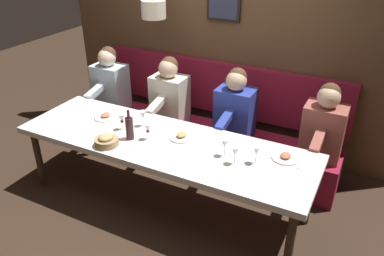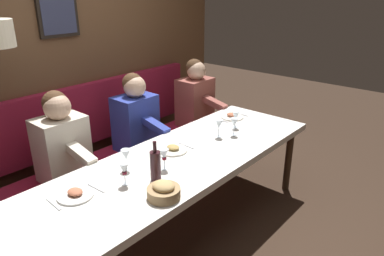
{
  "view_description": "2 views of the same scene",
  "coord_description": "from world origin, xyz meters",
  "px_view_note": "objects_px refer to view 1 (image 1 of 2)",
  "views": [
    {
      "loc": [
        -2.7,
        -1.69,
        2.58
      ],
      "look_at": [
        0.05,
        -0.28,
        0.92
      ],
      "focal_mm": 36.26,
      "sensor_mm": 36.0,
      "label": 1
    },
    {
      "loc": [
        -1.75,
        1.81,
        2.02
      ],
      "look_at": [
        0.05,
        -0.28,
        0.92
      ],
      "focal_mm": 33.37,
      "sensor_mm": 36.0,
      "label": 2
    }
  ],
  "objects_px": {
    "dining_table": "(163,146)",
    "diner_near": "(235,106)",
    "wine_glass_3": "(235,152)",
    "bread_bowl": "(106,141)",
    "diner_far": "(110,80)",
    "wine_glass_0": "(148,128)",
    "diner_nearest": "(324,124)",
    "wine_glass_2": "(122,119)",
    "wine_glass_4": "(256,151)",
    "diner_middle": "(169,93)",
    "wine_glass_5": "(143,115)",
    "wine_bottle": "(129,128)",
    "wine_glass_1": "(225,144)"
  },
  "relations": [
    {
      "from": "wine_glass_2",
      "to": "bread_bowl",
      "type": "height_order",
      "value": "wine_glass_2"
    },
    {
      "from": "wine_glass_4",
      "to": "wine_glass_5",
      "type": "xyz_separation_m",
      "value": [
        0.14,
        1.24,
        0.0
      ]
    },
    {
      "from": "diner_far",
      "to": "wine_bottle",
      "type": "relative_size",
      "value": 2.64
    },
    {
      "from": "dining_table",
      "to": "bread_bowl",
      "type": "xyz_separation_m",
      "value": [
        -0.31,
        0.42,
        0.11
      ]
    },
    {
      "from": "diner_middle",
      "to": "diner_near",
      "type": "bearing_deg",
      "value": -90.0
    },
    {
      "from": "dining_table",
      "to": "bread_bowl",
      "type": "bearing_deg",
      "value": 126.53
    },
    {
      "from": "wine_glass_2",
      "to": "wine_glass_3",
      "type": "xyz_separation_m",
      "value": [
        -0.07,
        -1.22,
        0.0
      ]
    },
    {
      "from": "wine_glass_0",
      "to": "wine_glass_5",
      "type": "relative_size",
      "value": 1.0
    },
    {
      "from": "wine_glass_2",
      "to": "bread_bowl",
      "type": "xyz_separation_m",
      "value": [
        -0.32,
        -0.06,
        -0.07
      ]
    },
    {
      "from": "wine_glass_1",
      "to": "wine_glass_3",
      "type": "distance_m",
      "value": 0.15
    },
    {
      "from": "diner_nearest",
      "to": "wine_glass_3",
      "type": "relative_size",
      "value": 4.82
    },
    {
      "from": "diner_far",
      "to": "wine_glass_0",
      "type": "bearing_deg",
      "value": -128.41
    },
    {
      "from": "diner_middle",
      "to": "wine_glass_2",
      "type": "distance_m",
      "value": 0.87
    },
    {
      "from": "diner_nearest",
      "to": "diner_far",
      "type": "relative_size",
      "value": 1.0
    },
    {
      "from": "bread_bowl",
      "to": "diner_nearest",
      "type": "bearing_deg",
      "value": -55.46
    },
    {
      "from": "diner_nearest",
      "to": "wine_glass_1",
      "type": "xyz_separation_m",
      "value": [
        -0.86,
        0.69,
        0.04
      ]
    },
    {
      "from": "wine_glass_2",
      "to": "wine_glass_4",
      "type": "bearing_deg",
      "value": -89.12
    },
    {
      "from": "wine_glass_4",
      "to": "dining_table",
      "type": "bearing_deg",
      "value": 92.02
    },
    {
      "from": "diner_middle",
      "to": "wine_glass_3",
      "type": "relative_size",
      "value": 4.82
    },
    {
      "from": "diner_near",
      "to": "wine_glass_2",
      "type": "height_order",
      "value": "diner_near"
    },
    {
      "from": "wine_glass_3",
      "to": "bread_bowl",
      "type": "xyz_separation_m",
      "value": [
        -0.25,
        1.17,
        -0.07
      ]
    },
    {
      "from": "bread_bowl",
      "to": "wine_glass_0",
      "type": "bearing_deg",
      "value": -45.96
    },
    {
      "from": "wine_glass_4",
      "to": "wine_glass_5",
      "type": "distance_m",
      "value": 1.24
    },
    {
      "from": "wine_glass_1",
      "to": "wine_glass_5",
      "type": "height_order",
      "value": "same"
    },
    {
      "from": "wine_glass_0",
      "to": "wine_glass_5",
      "type": "distance_m",
      "value": 0.28
    },
    {
      "from": "diner_nearest",
      "to": "wine_glass_2",
      "type": "bearing_deg",
      "value": 115.96
    },
    {
      "from": "wine_glass_2",
      "to": "bread_bowl",
      "type": "relative_size",
      "value": 0.75
    },
    {
      "from": "wine_glass_1",
      "to": "bread_bowl",
      "type": "xyz_separation_m",
      "value": [
        -0.33,
        1.04,
        -0.07
      ]
    },
    {
      "from": "diner_nearest",
      "to": "diner_near",
      "type": "xyz_separation_m",
      "value": [
        0.0,
        0.93,
        0.0
      ]
    },
    {
      "from": "wine_glass_0",
      "to": "wine_glass_2",
      "type": "relative_size",
      "value": 1.0
    },
    {
      "from": "diner_far",
      "to": "wine_glass_5",
      "type": "xyz_separation_m",
      "value": [
        -0.71,
        -0.97,
        0.04
      ]
    },
    {
      "from": "wine_glass_3",
      "to": "wine_glass_4",
      "type": "distance_m",
      "value": 0.18
    },
    {
      "from": "dining_table",
      "to": "wine_glass_0",
      "type": "relative_size",
      "value": 17.69
    },
    {
      "from": "diner_near",
      "to": "diner_middle",
      "type": "height_order",
      "value": "same"
    },
    {
      "from": "diner_far",
      "to": "bread_bowl",
      "type": "relative_size",
      "value": 3.6
    },
    {
      "from": "diner_middle",
      "to": "wine_glass_5",
      "type": "relative_size",
      "value": 4.82
    },
    {
      "from": "wine_glass_5",
      "to": "wine_glass_4",
      "type": "bearing_deg",
      "value": -96.29
    },
    {
      "from": "wine_glass_4",
      "to": "bread_bowl",
      "type": "relative_size",
      "value": 0.75
    },
    {
      "from": "dining_table",
      "to": "wine_glass_3",
      "type": "height_order",
      "value": "wine_glass_3"
    },
    {
      "from": "dining_table",
      "to": "diner_nearest",
      "type": "distance_m",
      "value": 1.59
    },
    {
      "from": "diner_far",
      "to": "wine_glass_3",
      "type": "bearing_deg",
      "value": -114.71
    },
    {
      "from": "wine_glass_4",
      "to": "wine_glass_5",
      "type": "bearing_deg",
      "value": 83.71
    },
    {
      "from": "diner_near",
      "to": "wine_glass_1",
      "type": "bearing_deg",
      "value": -164.48
    },
    {
      "from": "wine_glass_2",
      "to": "diner_nearest",
      "type": "bearing_deg",
      "value": -64.04
    },
    {
      "from": "diner_nearest",
      "to": "wine_glass_5",
      "type": "height_order",
      "value": "diner_nearest"
    },
    {
      "from": "wine_glass_0",
      "to": "wine_glass_1",
      "type": "bearing_deg",
      "value": -85.49
    },
    {
      "from": "diner_near",
      "to": "bread_bowl",
      "type": "height_order",
      "value": "diner_near"
    },
    {
      "from": "wine_bottle",
      "to": "wine_glass_0",
      "type": "bearing_deg",
      "value": -65.79
    },
    {
      "from": "dining_table",
      "to": "diner_near",
      "type": "distance_m",
      "value": 0.97
    },
    {
      "from": "dining_table",
      "to": "wine_glass_4",
      "type": "height_order",
      "value": "wine_glass_4"
    }
  ]
}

